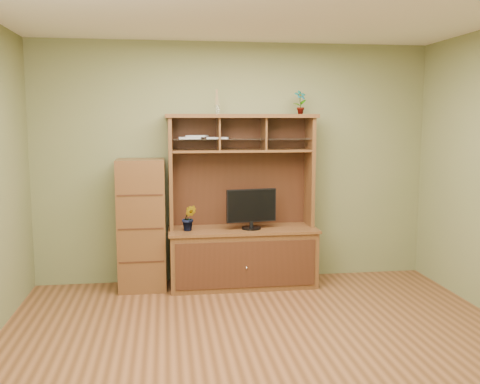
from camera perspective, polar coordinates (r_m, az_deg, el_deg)
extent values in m
cube|color=#522F17|center=(4.51, 2.88, -16.48)|extent=(4.50, 4.00, 0.02)
cube|color=white|center=(4.21, 3.14, 19.68)|extent=(4.50, 4.00, 0.02)
cube|color=olive|center=(6.12, -0.59, 3.12)|extent=(4.50, 0.02, 2.70)
cube|color=olive|center=(2.23, 12.94, -4.98)|extent=(4.50, 0.02, 2.70)
cube|color=#4E2E16|center=(6.00, 0.28, -7.05)|extent=(1.60, 0.55, 0.62)
cube|color=#321A0D|center=(5.73, 0.68, -7.76)|extent=(1.50, 0.01, 0.50)
sphere|color=silver|center=(5.73, 0.70, -8.09)|extent=(0.02, 0.02, 0.02)
cube|color=#4E2E16|center=(5.93, 0.28, -4.01)|extent=(1.64, 0.59, 0.03)
cube|color=#4E2E16|center=(5.87, -7.42, 2.13)|extent=(0.04, 0.35, 1.25)
cube|color=#4E2E16|center=(6.09, 7.43, 2.33)|extent=(0.04, 0.35, 1.25)
cube|color=#321A0D|center=(6.09, -0.08, 2.39)|extent=(1.52, 0.02, 1.25)
cube|color=#4E2E16|center=(5.90, 0.14, 8.10)|extent=(1.66, 0.40, 0.04)
cube|color=#4E2E16|center=(5.91, 0.14, 4.42)|extent=(1.52, 0.32, 0.02)
cube|color=#4E2E16|center=(5.88, -2.32, 6.21)|extent=(0.02, 0.31, 0.35)
cube|color=#4E2E16|center=(5.95, 2.57, 6.23)|extent=(0.02, 0.31, 0.35)
cube|color=silver|center=(5.90, 0.16, 5.68)|extent=(1.50, 0.27, 0.01)
cylinder|color=black|center=(5.88, 1.22, -3.86)|extent=(0.21, 0.21, 0.02)
cylinder|color=black|center=(5.87, 1.22, -3.43)|extent=(0.04, 0.04, 0.07)
cube|color=black|center=(5.83, 1.23, -1.46)|extent=(0.56, 0.13, 0.36)
imported|color=#376021|center=(5.78, -5.46, -2.77)|extent=(0.17, 0.14, 0.28)
imported|color=#366623|center=(6.04, 6.44, 9.50)|extent=(0.16, 0.13, 0.27)
cylinder|color=silver|center=(5.87, -2.49, 8.76)|extent=(0.05, 0.05, 0.10)
cylinder|color=#A97F54|center=(5.88, -2.49, 10.08)|extent=(0.03, 0.03, 0.17)
cube|color=#B8B8BD|center=(5.85, -5.29, 5.77)|extent=(0.26, 0.21, 0.02)
cube|color=#B8B8BD|center=(5.86, -4.60, 5.97)|extent=(0.26, 0.22, 0.02)
cube|color=#B8B8BD|center=(5.88, -2.39, 5.79)|extent=(0.26, 0.22, 0.02)
cube|color=#4E2E16|center=(5.90, -10.43, -3.44)|extent=(0.51, 0.46, 1.42)
cube|color=#321A0D|center=(5.76, -10.44, -7.35)|extent=(0.47, 0.01, 0.02)
cube|color=#321A0D|center=(5.68, -10.53, -3.88)|extent=(0.47, 0.01, 0.01)
cube|color=#321A0D|center=(5.62, -10.62, -0.33)|extent=(0.47, 0.01, 0.02)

